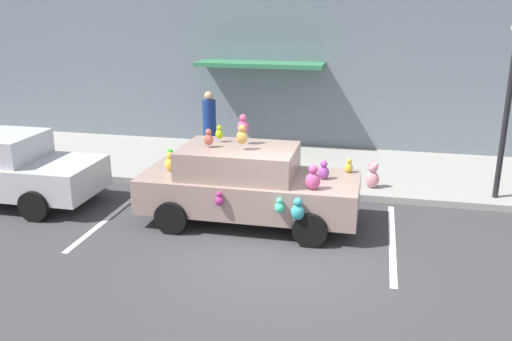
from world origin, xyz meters
TOP-DOWN VIEW (x-y plane):
  - ground_plane at (0.00, 0.00)m, footprint 60.00×60.00m
  - sidewalk at (0.00, 5.00)m, footprint 24.00×4.00m
  - storefront_building at (-0.02, 7.14)m, footprint 24.00×1.25m
  - parking_stripe_front at (1.89, 1.00)m, footprint 0.12×3.60m
  - parking_stripe_rear at (-3.79, 1.00)m, footprint 0.12×3.60m
  - plush_covered_car at (-0.97, 1.33)m, footprint 4.29×2.03m
  - teddy_bear_on_sidewalk at (1.46, 3.56)m, footprint 0.31×0.26m
  - street_lamp_post at (4.12, 3.50)m, footprint 0.28×0.28m
  - pedestrian_near_shopfront at (-3.11, 5.76)m, footprint 0.37×0.37m

SIDE VIEW (x-z plane):
  - ground_plane at x=0.00m, z-range 0.00..0.00m
  - parking_stripe_front at x=1.89m, z-range 0.00..0.01m
  - parking_stripe_rear at x=-3.79m, z-range 0.00..0.01m
  - sidewalk at x=0.00m, z-range 0.00..0.15m
  - teddy_bear_on_sidewalk at x=1.46m, z-range 0.13..0.72m
  - plush_covered_car at x=-0.97m, z-range -0.27..1.87m
  - pedestrian_near_shopfront at x=-3.11m, z-range 0.09..1.80m
  - street_lamp_post at x=4.12m, z-range 0.58..4.34m
  - storefront_building at x=-0.02m, z-range -0.01..6.39m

